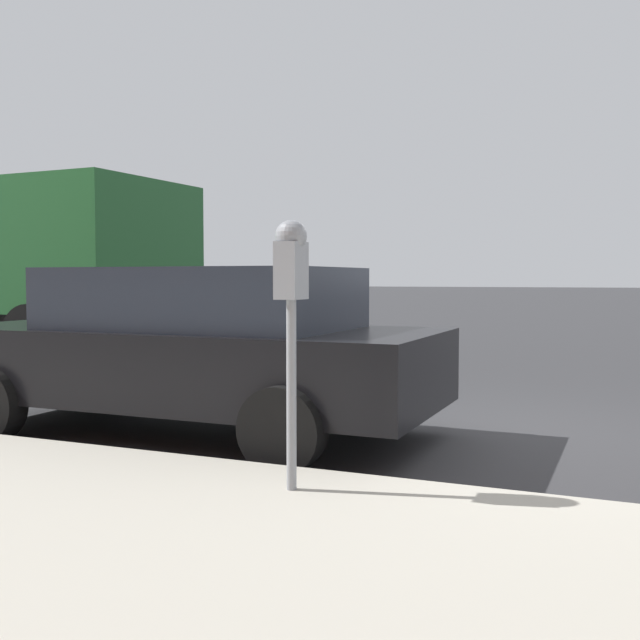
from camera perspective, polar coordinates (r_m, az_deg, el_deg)
ground_plane at (r=6.98m, az=12.02°, el=-8.48°), size 220.00×220.00×0.00m
parking_meter at (r=4.43m, az=-2.21°, el=2.74°), size 0.21×0.19×1.61m
car_black at (r=6.83m, az=-9.71°, el=-2.02°), size 2.08×4.53×1.50m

